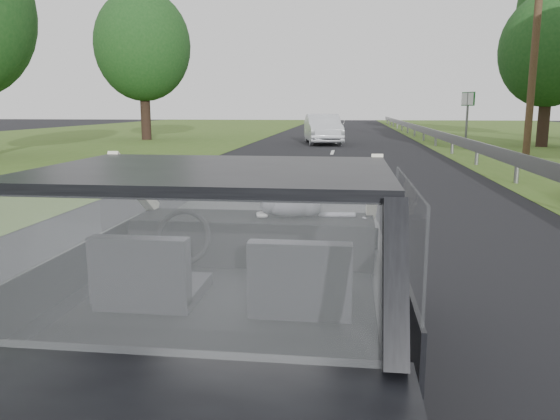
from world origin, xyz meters
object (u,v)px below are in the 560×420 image
(highway_sign, at_px, (467,121))
(utility_pole, at_px, (535,42))
(cat, at_px, (292,206))
(subject_car, at_px, (236,286))
(other_car, at_px, (323,129))

(highway_sign, relative_size, utility_pole, 0.30)
(cat, bearing_deg, subject_car, -122.35)
(other_car, distance_m, highway_sign, 6.51)
(subject_car, xyz_separation_m, highway_sign, (5.42, 20.64, 0.43))
(cat, relative_size, highway_sign, 0.22)
(other_car, height_order, highway_sign, highway_sign)
(cat, distance_m, other_car, 22.42)
(utility_pole, bearing_deg, other_car, 144.92)
(utility_pole, bearing_deg, cat, -111.43)
(subject_car, height_order, utility_pole, utility_pole)
(cat, bearing_deg, utility_pole, 57.73)
(cat, distance_m, utility_pole, 18.57)
(subject_car, relative_size, cat, 7.82)
(other_car, relative_size, utility_pole, 0.54)
(subject_car, height_order, cat, subject_car)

